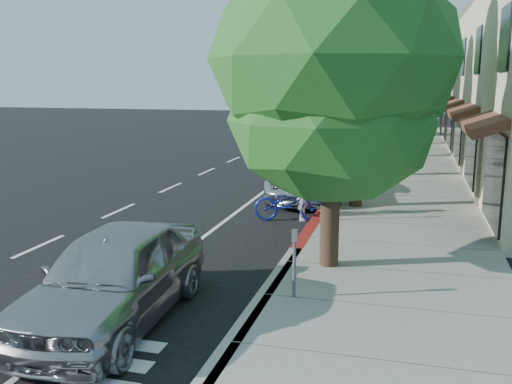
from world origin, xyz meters
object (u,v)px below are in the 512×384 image
(cyclist, at_px, (304,189))
(white_pickup, at_px, (324,137))
(pedestrian, at_px, (386,153))
(street_tree_5, at_px, (390,74))
(street_tree_2, at_px, (374,65))
(street_tree_1, at_px, (361,49))
(bicycle, at_px, (289,203))
(street_tree_3, at_px, (381,65))
(near_car_a, at_px, (114,276))
(dark_suv_far, at_px, (339,129))
(street_tree_0, at_px, (334,64))
(street_tree_4, at_px, (387,69))
(dark_sedan, at_px, (333,150))
(silver_suv, at_px, (308,177))

(cyclist, height_order, white_pickup, cyclist)
(pedestrian, bearing_deg, street_tree_5, -121.87)
(street_tree_2, height_order, street_tree_5, street_tree_5)
(street_tree_1, bearing_deg, bicycle, -132.48)
(street_tree_2, xyz_separation_m, street_tree_3, (0.00, 6.00, 0.12))
(street_tree_2, relative_size, near_car_a, 1.53)
(street_tree_3, distance_m, pedestrian, 6.82)
(cyclist, bearing_deg, bicycle, 123.34)
(street_tree_2, distance_m, near_car_a, 16.25)
(dark_suv_far, height_order, pedestrian, pedestrian)
(street_tree_0, xyz_separation_m, street_tree_4, (0.00, 24.00, 0.34))
(dark_sedan, xyz_separation_m, white_pickup, (-1.19, 5.29, 0.12))
(near_car_a, bearing_deg, bicycle, 77.72)
(street_tree_3, xyz_separation_m, near_car_a, (-3.10, -21.50, -3.91))
(street_tree_2, bearing_deg, dark_sedan, 122.38)
(street_tree_1, xyz_separation_m, street_tree_5, (0.00, 24.00, -0.47))
(street_tree_1, height_order, silver_suv, street_tree_1)
(near_car_a, bearing_deg, street_tree_0, 46.45)
(white_pickup, bearing_deg, dark_suv_far, 83.42)
(street_tree_1, height_order, cyclist, street_tree_1)
(street_tree_3, distance_m, cyclist, 14.21)
(street_tree_0, relative_size, dark_suv_far, 1.62)
(bicycle, bearing_deg, street_tree_0, -167.63)
(street_tree_2, bearing_deg, cyclist, -99.91)
(street_tree_2, height_order, bicycle, street_tree_2)
(cyclist, bearing_deg, street_tree_3, -5.72)
(dark_suv_far, bearing_deg, pedestrian, -74.35)
(silver_suv, bearing_deg, street_tree_1, -44.93)
(bicycle, height_order, near_car_a, near_car_a)
(street_tree_4, relative_size, street_tree_5, 1.02)
(cyclist, bearing_deg, near_car_a, 167.21)
(street_tree_3, bearing_deg, pedestrian, -83.81)
(silver_suv, xyz_separation_m, dark_sedan, (-0.13, 7.51, 0.02))
(cyclist, relative_size, near_car_a, 0.38)
(street_tree_2, distance_m, dark_sedan, 5.24)
(street_tree_5, relative_size, bicycle, 3.69)
(pedestrian, bearing_deg, street_tree_3, -117.68)
(street_tree_3, xyz_separation_m, cyclist, (-1.33, -13.62, -3.81))
(street_tree_0, bearing_deg, silver_suv, 103.38)
(street_tree_0, bearing_deg, pedestrian, 87.11)
(street_tree_1, xyz_separation_m, street_tree_4, (0.00, 18.00, -0.24))
(street_tree_0, bearing_deg, cyclist, 106.91)
(silver_suv, relative_size, dark_suv_far, 1.19)
(street_tree_2, distance_m, street_tree_4, 12.00)
(street_tree_0, distance_m, pedestrian, 12.72)
(street_tree_5, distance_m, bicycle, 26.23)
(near_car_a, bearing_deg, dark_suv_far, 87.98)
(street_tree_0, height_order, street_tree_2, street_tree_2)
(street_tree_0, xyz_separation_m, street_tree_2, (-0.00, 12.00, 0.29))
(street_tree_4, bearing_deg, dark_suv_far, 133.90)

